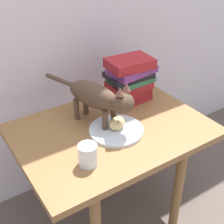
% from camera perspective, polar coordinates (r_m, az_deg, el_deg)
% --- Properties ---
extents(ground_plane, '(6.00, 6.00, 0.00)m').
position_cam_1_polar(ground_plane, '(1.70, -0.00, -18.15)').
color(ground_plane, brown).
extents(side_table, '(0.81, 0.59, 0.54)m').
position_cam_1_polar(side_table, '(1.37, -0.00, -5.47)').
color(side_table, olive).
rests_on(side_table, ground).
extents(plate, '(0.23, 0.23, 0.01)m').
position_cam_1_polar(plate, '(1.30, 0.96, -3.29)').
color(plate, silver).
rests_on(plate, side_table).
extents(bread_roll, '(0.10, 0.09, 0.05)m').
position_cam_1_polar(bread_roll, '(1.29, 0.92, -2.06)').
color(bread_roll, '#E0BC7A').
rests_on(bread_roll, plate).
extents(cat, '(0.20, 0.46, 0.23)m').
position_cam_1_polar(cat, '(1.28, -2.43, 2.70)').
color(cat, '#4C3828').
rests_on(cat, side_table).
extents(book_stack, '(0.24, 0.17, 0.22)m').
position_cam_1_polar(book_stack, '(1.48, 3.18, 5.96)').
color(book_stack, maroon).
rests_on(book_stack, side_table).
extents(candle_jar, '(0.07, 0.07, 0.08)m').
position_cam_1_polar(candle_jar, '(1.12, -4.45, -8.07)').
color(candle_jar, silver).
rests_on(candle_jar, side_table).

